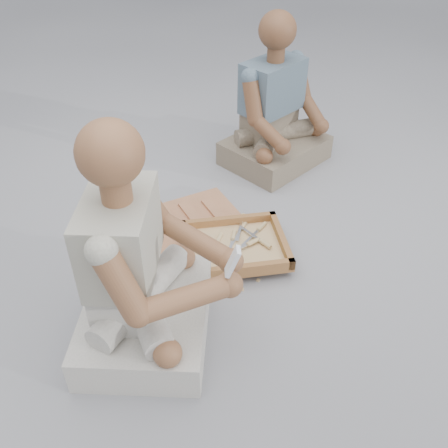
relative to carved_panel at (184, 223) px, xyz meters
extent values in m
plane|color=#95969B|center=(0.16, -0.58, -0.02)|extent=(60.00, 60.00, 0.00)
cube|color=brown|center=(0.00, 0.00, 0.00)|extent=(0.67, 0.53, 0.04)
cube|color=brown|center=(0.20, -0.30, 0.03)|extent=(0.53, 0.44, 0.01)
cube|color=brown|center=(0.21, -0.12, 0.06)|extent=(0.50, 0.07, 0.05)
cube|color=brown|center=(0.19, -0.48, 0.06)|extent=(0.50, 0.07, 0.05)
cube|color=brown|center=(0.43, -0.32, 0.06)|extent=(0.06, 0.40, 0.05)
cube|color=brown|center=(-0.03, -0.28, 0.06)|extent=(0.06, 0.40, 0.05)
cube|color=#DDBF82|center=(0.20, -0.30, 0.04)|extent=(0.46, 0.37, 0.01)
cube|color=silver|center=(0.19, -0.35, 0.06)|extent=(0.15, 0.07, 0.00)
cylinder|color=tan|center=(0.29, -0.31, 0.06)|extent=(0.07, 0.05, 0.02)
cube|color=silver|center=(0.17, -0.32, 0.05)|extent=(0.07, 0.14, 0.00)
cylinder|color=tan|center=(0.22, -0.22, 0.05)|extent=(0.05, 0.07, 0.02)
cube|color=silver|center=(0.22, -0.24, 0.05)|extent=(0.10, 0.13, 0.00)
cylinder|color=tan|center=(0.29, -0.15, 0.05)|extent=(0.06, 0.07, 0.02)
cube|color=silver|center=(0.30, -0.23, 0.06)|extent=(0.08, 0.14, 0.00)
cylinder|color=tan|center=(0.35, -0.33, 0.06)|extent=(0.05, 0.07, 0.02)
cube|color=silver|center=(0.25, -0.20, 0.05)|extent=(0.07, 0.14, 0.00)
cylinder|color=tan|center=(0.29, -0.10, 0.05)|extent=(0.05, 0.07, 0.02)
cube|color=silver|center=(0.09, -0.29, 0.05)|extent=(0.12, 0.11, 0.00)
cylinder|color=tan|center=(0.17, -0.37, 0.05)|extent=(0.07, 0.06, 0.02)
cube|color=silver|center=(0.29, -0.26, 0.05)|extent=(0.12, 0.11, 0.00)
cylinder|color=tan|center=(0.37, -0.19, 0.05)|extent=(0.07, 0.06, 0.02)
cube|color=silver|center=(0.08, -0.32, 0.05)|extent=(0.09, 0.14, 0.00)
cylinder|color=tan|center=(0.14, -0.22, 0.05)|extent=(0.06, 0.07, 0.02)
cube|color=#DDBF82|center=(0.05, -0.55, -0.02)|extent=(0.02, 0.02, 0.00)
cube|color=#DDBF82|center=(0.23, -0.44, -0.02)|extent=(0.02, 0.02, 0.00)
cube|color=#DDBF82|center=(-0.12, -0.24, -0.02)|extent=(0.02, 0.02, 0.00)
cube|color=#DDBF82|center=(0.17, -0.53, -0.02)|extent=(0.02, 0.02, 0.00)
cube|color=#DDBF82|center=(0.30, -0.02, -0.02)|extent=(0.02, 0.02, 0.00)
cube|color=#DDBF82|center=(0.50, -0.01, -0.02)|extent=(0.02, 0.02, 0.00)
cube|color=#DDBF82|center=(0.19, 0.03, -0.02)|extent=(0.02, 0.02, 0.00)
cube|color=#DDBF82|center=(0.11, 0.07, -0.02)|extent=(0.02, 0.02, 0.00)
cube|color=#DDBF82|center=(0.24, -0.39, -0.02)|extent=(0.02, 0.02, 0.00)
cube|color=#DDBF82|center=(0.26, -0.49, -0.02)|extent=(0.02, 0.02, 0.00)
cube|color=#DDBF82|center=(0.33, -0.15, -0.02)|extent=(0.02, 0.02, 0.00)
cube|color=#BCB9AE|center=(-0.27, -0.67, 0.06)|extent=(0.65, 0.73, 0.16)
cube|color=#BCB9AE|center=(-0.34, -0.65, 0.24)|extent=(0.30, 0.39, 0.19)
cube|color=#B4B19F|center=(-0.32, -0.65, 0.49)|extent=(0.34, 0.44, 0.32)
sphere|color=brown|center=(-0.31, -0.66, 0.84)|extent=(0.22, 0.22, 0.22)
sphere|color=brown|center=(0.07, -0.71, 0.33)|extent=(0.10, 0.10, 0.10)
sphere|color=brown|center=(0.04, -0.83, 0.33)|extent=(0.10, 0.10, 0.10)
cube|color=#7F735B|center=(0.69, 0.53, 0.06)|extent=(0.74, 0.70, 0.15)
cube|color=#7F735B|center=(0.65, 0.58, 0.22)|extent=(0.38, 0.34, 0.18)
cube|color=slate|center=(0.66, 0.57, 0.47)|extent=(0.43, 0.38, 0.30)
sphere|color=brown|center=(0.67, 0.57, 0.79)|extent=(0.21, 0.21, 0.21)
sphere|color=brown|center=(0.95, 0.45, 0.23)|extent=(0.10, 0.10, 0.10)
sphere|color=brown|center=(0.63, 0.26, 0.23)|extent=(0.10, 0.10, 0.10)
cube|color=silver|center=(0.05, -0.83, 0.44)|extent=(0.07, 0.06, 0.12)
cube|color=black|center=(0.05, -0.83, 0.45)|extent=(0.02, 0.04, 0.04)
camera|label=1|loc=(-0.30, -2.08, 1.63)|focal=40.00mm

